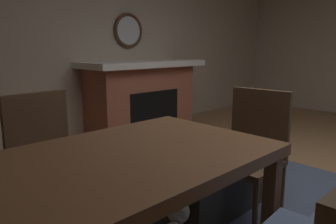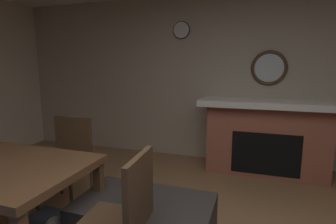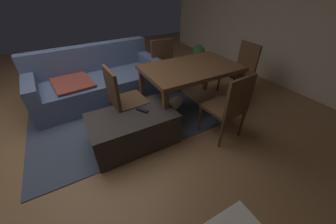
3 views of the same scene
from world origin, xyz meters
name	(u,v)px [view 3 (image 3 of 3)]	position (x,y,z in m)	size (l,w,h in m)	color
floor	(79,126)	(0.00, 0.00, 0.00)	(9.48, 9.48, 0.00)	olive
wall_right_window_side	(275,13)	(3.95, 0.00, 1.29)	(0.12, 6.70, 2.58)	beige
area_rug	(120,115)	(0.63, -0.02, 0.01)	(2.60, 2.00, 0.01)	#3D475B
couch	(98,81)	(0.52, 0.75, 0.31)	(2.24, 1.12, 0.88)	#4C5B7F
ottoman_coffee_table	(133,128)	(0.63, -0.72, 0.22)	(1.07, 0.65, 0.44)	#2D2826
tv_remote	(142,110)	(0.78, -0.70, 0.45)	(0.05, 0.16, 0.02)	black
dining_table	(191,71)	(1.74, -0.38, 0.66)	(1.45, 0.92, 0.74)	brown
dining_chair_east	(242,67)	(2.85, -0.38, 0.52)	(0.47, 0.47, 0.93)	brown
dining_chair_west	(122,97)	(0.62, -0.38, 0.52)	(0.47, 0.47, 0.93)	#513823
dining_chair_north	(165,63)	(1.74, 0.48, 0.52)	(0.44, 0.44, 0.93)	#513823
dining_chair_south	(230,105)	(1.74, -1.23, 0.52)	(0.48, 0.48, 0.93)	#513823
potted_plant	(198,53)	(3.10, 1.21, 0.30)	(0.31, 0.31, 0.51)	#474C51
small_dog	(173,104)	(1.44, -0.37, 0.16)	(0.49, 0.39, 0.27)	silver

